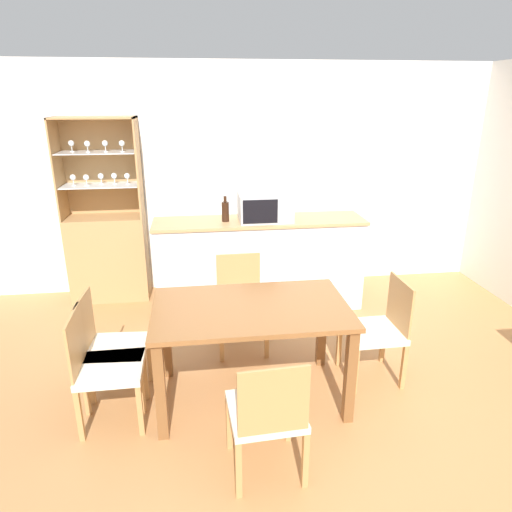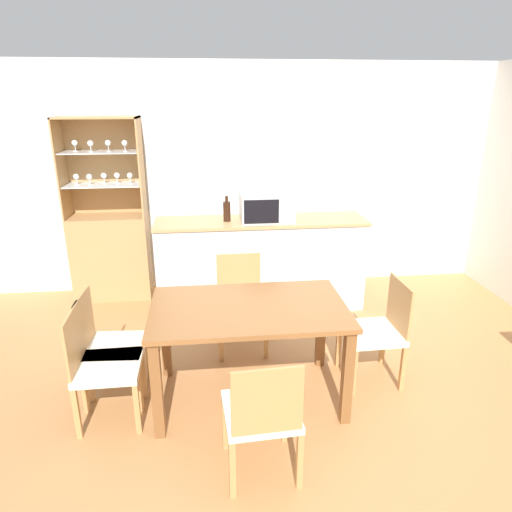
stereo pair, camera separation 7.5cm
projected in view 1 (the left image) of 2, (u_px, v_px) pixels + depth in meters
ground_plane at (324, 422)px, 3.25m from camera, size 18.00×18.00×0.00m
wall_back at (268, 179)px, 5.27m from camera, size 6.80×0.06×2.55m
kitchen_counter at (259, 264)px, 4.88m from camera, size 2.19×0.53×0.97m
display_cabinet at (108, 246)px, 5.07m from camera, size 0.84×0.39×1.99m
dining_table at (251, 321)px, 3.31m from camera, size 1.41×0.85×0.76m
dining_chair_side_right_far at (378, 330)px, 3.64m from camera, size 0.44×0.44×0.84m
dining_chair_head_far at (241, 303)px, 4.10m from camera, size 0.44×0.44×0.84m
dining_chair_side_left_near at (104, 367)px, 3.14m from camera, size 0.44×0.44×0.84m
dining_chair_head_near at (267, 414)px, 2.68m from camera, size 0.46×0.46×0.84m
dining_chair_side_left_far at (110, 347)px, 3.38m from camera, size 0.46×0.46×0.84m
microwave at (265, 207)px, 4.66m from camera, size 0.54×0.39×0.28m
wine_bottle at (225, 211)px, 4.62m from camera, size 0.08×0.08×0.26m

